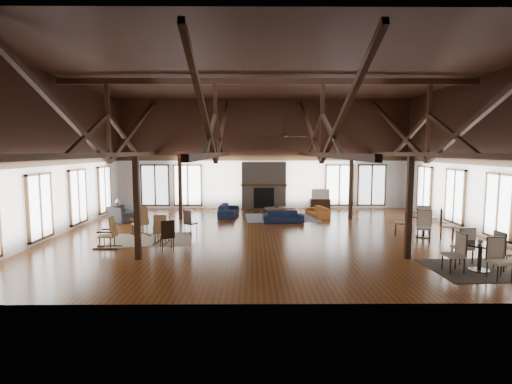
{
  "coord_description": "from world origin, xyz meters",
  "views": [
    {
      "loc": [
        -0.61,
        -15.08,
        3.21
      ],
      "look_at": [
        -0.47,
        1.0,
        1.54
      ],
      "focal_mm": 28.0,
      "sensor_mm": 36.0,
      "label": 1
    }
  ],
  "objects_px": {
    "sofa_navy_front": "(283,217)",
    "coffee_table": "(279,209)",
    "armchair": "(123,214)",
    "sofa_navy_left": "(229,210)",
    "sofa_orange": "(318,212)",
    "cafe_table_near": "(480,252)",
    "tv_console": "(320,204)",
    "cafe_table_far": "(424,223)"
  },
  "relations": [
    {
      "from": "coffee_table",
      "to": "tv_console",
      "type": "height_order",
      "value": "tv_console"
    },
    {
      "from": "sofa_navy_front",
      "to": "cafe_table_far",
      "type": "height_order",
      "value": "cafe_table_far"
    },
    {
      "from": "coffee_table",
      "to": "sofa_orange",
      "type": "bearing_deg",
      "value": -9.75
    },
    {
      "from": "armchair",
      "to": "coffee_table",
      "type": "bearing_deg",
      "value": -53.53
    },
    {
      "from": "cafe_table_far",
      "to": "armchair",
      "type": "bearing_deg",
      "value": 164.52
    },
    {
      "from": "coffee_table",
      "to": "cafe_table_far",
      "type": "bearing_deg",
      "value": -57.11
    },
    {
      "from": "cafe_table_near",
      "to": "coffee_table",
      "type": "bearing_deg",
      "value": 119.14
    },
    {
      "from": "sofa_navy_left",
      "to": "cafe_table_near",
      "type": "bearing_deg",
      "value": -136.23
    },
    {
      "from": "sofa_navy_front",
      "to": "armchair",
      "type": "relative_size",
      "value": 1.63
    },
    {
      "from": "coffee_table",
      "to": "tv_console",
      "type": "xyz_separation_m",
      "value": [
        2.45,
        2.9,
        -0.16
      ]
    },
    {
      "from": "sofa_orange",
      "to": "tv_console",
      "type": "xyz_separation_m",
      "value": [
        0.57,
        2.69,
        0.03
      ]
    },
    {
      "from": "sofa_navy_front",
      "to": "sofa_navy_left",
      "type": "distance_m",
      "value": 3.06
    },
    {
      "from": "sofa_orange",
      "to": "cafe_table_far",
      "type": "distance_m",
      "value": 5.62
    },
    {
      "from": "sofa_orange",
      "to": "tv_console",
      "type": "height_order",
      "value": "tv_console"
    },
    {
      "from": "armchair",
      "to": "tv_console",
      "type": "relative_size",
      "value": 1.0
    },
    {
      "from": "cafe_table_near",
      "to": "cafe_table_far",
      "type": "bearing_deg",
      "value": 85.95
    },
    {
      "from": "tv_console",
      "to": "sofa_navy_front",
      "type": "bearing_deg",
      "value": -119.1
    },
    {
      "from": "sofa_navy_front",
      "to": "sofa_orange",
      "type": "xyz_separation_m",
      "value": [
        1.79,
        1.56,
        -0.01
      ]
    },
    {
      "from": "sofa_navy_left",
      "to": "sofa_orange",
      "type": "height_order",
      "value": "sofa_navy_left"
    },
    {
      "from": "sofa_navy_front",
      "to": "coffee_table",
      "type": "xyz_separation_m",
      "value": [
        -0.08,
        1.34,
        0.17
      ]
    },
    {
      "from": "coffee_table",
      "to": "armchair",
      "type": "xyz_separation_m",
      "value": [
        -7.18,
        -0.99,
        -0.08
      ]
    },
    {
      "from": "coffee_table",
      "to": "sofa_navy_left",
      "type": "bearing_deg",
      "value": 155.18
    },
    {
      "from": "armchair",
      "to": "cafe_table_far",
      "type": "bearing_deg",
      "value": -76.85
    },
    {
      "from": "sofa_navy_left",
      "to": "coffee_table",
      "type": "distance_m",
      "value": 2.49
    },
    {
      "from": "sofa_navy_left",
      "to": "armchair",
      "type": "height_order",
      "value": "armchair"
    },
    {
      "from": "sofa_navy_front",
      "to": "armchair",
      "type": "height_order",
      "value": "armchair"
    },
    {
      "from": "cafe_table_near",
      "to": "sofa_orange",
      "type": "bearing_deg",
      "value": 108.28
    },
    {
      "from": "sofa_navy_left",
      "to": "coffee_table",
      "type": "height_order",
      "value": "sofa_navy_left"
    },
    {
      "from": "armchair",
      "to": "tv_console",
      "type": "bearing_deg",
      "value": -39.35
    },
    {
      "from": "coffee_table",
      "to": "cafe_table_near",
      "type": "distance_m",
      "value": 9.83
    },
    {
      "from": "sofa_orange",
      "to": "cafe_table_near",
      "type": "bearing_deg",
      "value": 5.68
    },
    {
      "from": "coffee_table",
      "to": "tv_console",
      "type": "distance_m",
      "value": 3.8
    },
    {
      "from": "sofa_orange",
      "to": "cafe_table_near",
      "type": "height_order",
      "value": "cafe_table_near"
    },
    {
      "from": "armchair",
      "to": "cafe_table_near",
      "type": "xyz_separation_m",
      "value": [
        11.97,
        -7.6,
        0.16
      ]
    },
    {
      "from": "cafe_table_far",
      "to": "tv_console",
      "type": "xyz_separation_m",
      "value": [
        -2.64,
        7.29,
        -0.27
      ]
    },
    {
      "from": "sofa_navy_left",
      "to": "coffee_table",
      "type": "relative_size",
      "value": 1.44
    },
    {
      "from": "sofa_navy_left",
      "to": "cafe_table_near",
      "type": "height_order",
      "value": "cafe_table_near"
    },
    {
      "from": "sofa_navy_front",
      "to": "tv_console",
      "type": "relative_size",
      "value": 1.63
    },
    {
      "from": "armchair",
      "to": "tv_console",
      "type": "height_order",
      "value": "armchair"
    },
    {
      "from": "coffee_table",
      "to": "armchair",
      "type": "height_order",
      "value": "armchair"
    },
    {
      "from": "cafe_table_near",
      "to": "cafe_table_far",
      "type": "relative_size",
      "value": 0.96
    },
    {
      "from": "armchair",
      "to": "sofa_navy_front",
      "type": "bearing_deg",
      "value": -64.14
    }
  ]
}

